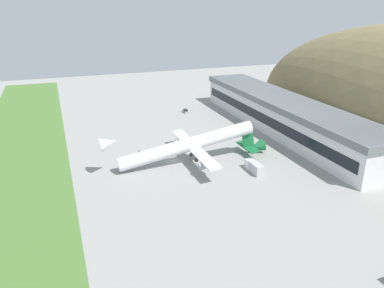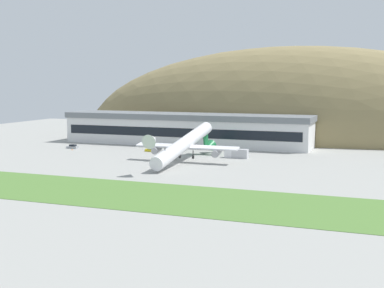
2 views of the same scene
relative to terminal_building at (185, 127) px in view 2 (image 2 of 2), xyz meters
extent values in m
plane|color=gray|center=(13.78, -48.83, -7.23)|extent=(315.01, 315.01, 0.00)
cube|color=#4C7533|center=(13.78, -94.15, -7.19)|extent=(283.51, 28.82, 0.08)
ellipsoid|color=olive|center=(36.82, 40.12, -7.23)|extent=(208.92, 63.33, 83.10)
cube|color=silver|center=(0.00, 0.02, -0.85)|extent=(102.08, 17.24, 12.77)
cube|color=slate|center=(0.00, 0.02, 4.38)|extent=(103.28, 18.44, 2.30)
cube|color=black|center=(0.00, -8.65, -1.49)|extent=(98.00, 0.16, 3.57)
cylinder|color=silver|center=(17.45, -45.35, -1.16)|extent=(4.18, 43.36, 10.95)
cone|color=silver|center=(17.45, -68.97, 2.61)|extent=(4.10, 5.19, 4.77)
cone|color=#196B38|center=(17.45, -21.31, -4.99)|extent=(4.10, 6.02, 4.91)
cube|color=#196B38|center=(17.45, -24.62, -0.52)|extent=(0.50, 4.96, 8.38)
cube|color=#196B38|center=(17.45, -24.41, -4.50)|extent=(10.88, 2.95, 0.82)
cube|color=silver|center=(17.45, -43.22, -2.23)|extent=(34.60, 3.63, 1.01)
cylinder|color=#9E9EA3|center=(7.07, -43.75, -3.69)|extent=(2.30, 3.92, 2.84)
cylinder|color=#9E9EA3|center=(27.83, -43.75, -3.69)|extent=(2.30, 3.92, 2.84)
cylinder|color=#2D2D2D|center=(15.14, -43.22, -4.48)|extent=(0.28, 0.28, 2.20)
cylinder|color=#2D2D2D|center=(15.14, -43.22, -5.58)|extent=(0.45, 1.10, 1.10)
cylinder|color=#2D2D2D|center=(19.75, -43.22, -4.48)|extent=(0.28, 0.28, 2.20)
cylinder|color=#2D2D2D|center=(19.75, -43.22, -5.58)|extent=(0.45, 1.10, 1.10)
cylinder|color=#2D2D2D|center=(17.45, -60.30, -1.64)|extent=(0.22, 0.22, 1.98)
cylinder|color=#2D2D2D|center=(17.45, -60.30, -2.63)|extent=(0.30, 0.82, 0.82)
cube|color=#999EA3|center=(-36.44, -26.95, -6.80)|extent=(4.56, 1.89, 0.86)
cube|color=black|center=(-36.22, -26.95, -6.02)|extent=(2.52, 1.58, 0.71)
cube|color=gold|center=(-4.12, -24.34, -6.79)|extent=(4.47, 2.21, 0.89)
cube|color=black|center=(-3.91, -24.36, -5.99)|extent=(2.51, 1.77, 0.72)
cube|color=silver|center=(27.39, -28.96, -5.87)|extent=(2.57, 2.41, 2.73)
cube|color=black|center=(26.09, -28.94, -5.38)|extent=(0.10, 2.03, 1.20)
cube|color=#B7B7BC|center=(31.36, -29.00, -5.70)|extent=(5.43, 2.44, 3.06)
cube|color=orange|center=(-33.80, -31.09, -7.22)|extent=(0.52, 0.52, 0.03)
cone|color=orange|center=(-33.80, -31.09, -6.93)|extent=(0.40, 0.40, 0.55)
camera|label=1|loc=(117.79, -81.03, 39.87)|focal=35.00mm
camera|label=2|loc=(79.97, -202.01, 18.84)|focal=50.00mm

